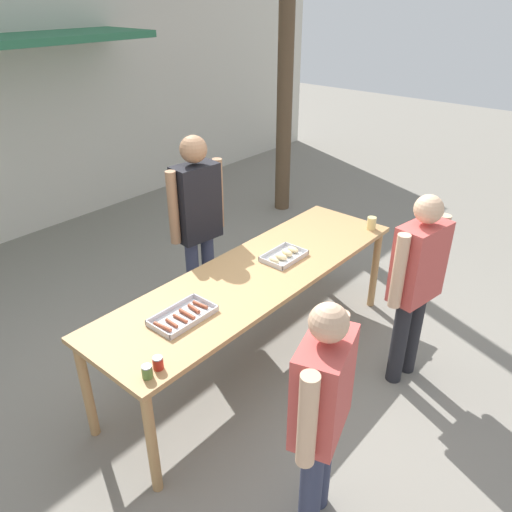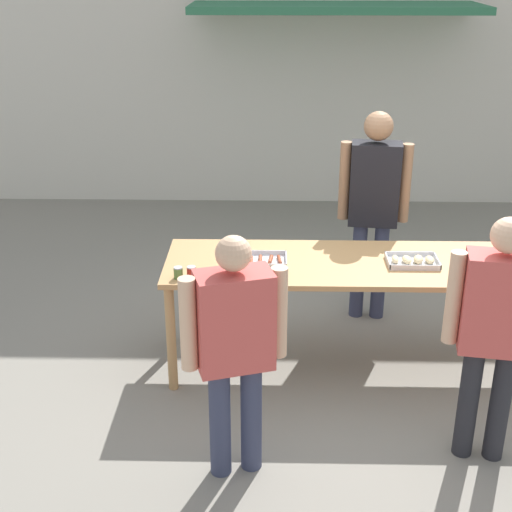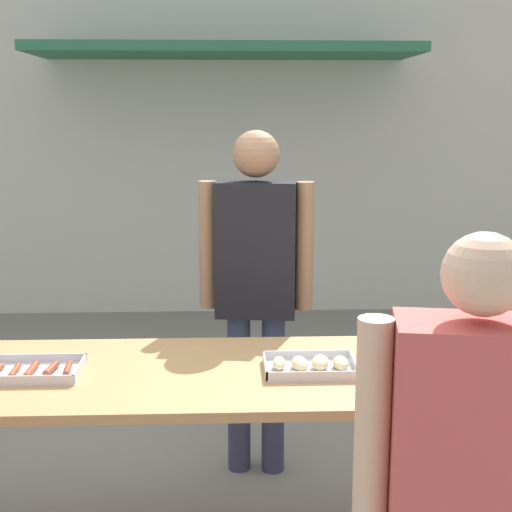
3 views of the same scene
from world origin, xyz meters
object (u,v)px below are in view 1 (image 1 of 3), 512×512
object	(u,v)px
person_customer_holding_hotdog	(322,405)
person_customer_with_cup	(417,277)
food_tray_sausages	(183,317)
beer_cup	(372,223)
condiment_jar_mustard	(147,372)
condiment_jar_ketchup	(158,363)
person_server_behind_table	(197,215)
food_tray_buns	(284,255)

from	to	relation	value
person_customer_holding_hotdog	person_customer_with_cup	xyz separation A→B (m)	(1.54, 0.17, 0.04)
food_tray_sausages	beer_cup	distance (m)	2.15
condiment_jar_mustard	condiment_jar_ketchup	size ratio (longest dim) A/B	1.00
person_server_behind_table	food_tray_buns	bearing A→B (deg)	-70.56
person_customer_holding_hotdog	condiment_jar_mustard	bearing A→B (deg)	-81.57
food_tray_buns	person_customer_holding_hotdog	bearing A→B (deg)	-135.78
condiment_jar_ketchup	person_server_behind_table	size ratio (longest dim) A/B	0.05
condiment_jar_ketchup	person_customer_with_cup	distance (m)	2.04
beer_cup	person_customer_with_cup	xyz separation A→B (m)	(-0.69, -0.76, 0.02)
condiment_jar_mustard	person_customer_holding_hotdog	distance (m)	1.02
food_tray_buns	person_customer_holding_hotdog	world-z (taller)	person_customer_holding_hotdog
person_server_behind_table	person_customer_holding_hotdog	size ratio (longest dim) A/B	1.16
condiment_jar_mustard	person_customer_with_cup	bearing A→B (deg)	-20.87
person_customer_with_cup	condiment_jar_ketchup	bearing A→B (deg)	-12.73
food_tray_sausages	person_customer_with_cup	distance (m)	1.78
beer_cup	person_customer_with_cup	bearing A→B (deg)	-132.24
person_server_behind_table	person_customer_with_cup	world-z (taller)	person_server_behind_table
condiment_jar_ketchup	person_customer_with_cup	xyz separation A→B (m)	(1.89, -0.77, 0.04)
person_customer_holding_hotdog	condiment_jar_ketchup	bearing A→B (deg)	-86.56
person_server_behind_table	person_customer_holding_hotdog	distance (m)	2.31
person_customer_holding_hotdog	person_server_behind_table	bearing A→B (deg)	-134.08
food_tray_buns	person_customer_with_cup	distance (m)	1.08
food_tray_sausages	food_tray_buns	bearing A→B (deg)	0.04
condiment_jar_ketchup	person_server_behind_table	xyz separation A→B (m)	(1.40, 1.12, 0.18)
condiment_jar_mustard	food_tray_buns	bearing A→B (deg)	9.61
food_tray_sausages	beer_cup	bearing A→B (deg)	-7.31
food_tray_buns	person_customer_holding_hotdog	size ratio (longest dim) A/B	0.24
food_tray_sausages	person_customer_holding_hotdog	size ratio (longest dim) A/B	0.29
food_tray_sausages	condiment_jar_ketchup	distance (m)	0.52
beer_cup	person_customer_holding_hotdog	world-z (taller)	person_customer_holding_hotdog
condiment_jar_mustard	beer_cup	world-z (taller)	beer_cup
condiment_jar_mustard	person_customer_holding_hotdog	world-z (taller)	person_customer_holding_hotdog
food_tray_buns	beer_cup	distance (m)	1.03
food_tray_buns	condiment_jar_mustard	xyz separation A→B (m)	(-1.68, -0.28, 0.02)
person_customer_with_cup	person_customer_holding_hotdog	bearing A→B (deg)	15.71
person_server_behind_table	condiment_jar_mustard	bearing A→B (deg)	-136.17
beer_cup	condiment_jar_ketchup	bearing A→B (deg)	179.97
person_customer_holding_hotdog	person_customer_with_cup	distance (m)	1.55
food_tray_buns	person_server_behind_table	world-z (taller)	person_server_behind_table
food_tray_sausages	person_server_behind_table	size ratio (longest dim) A/B	0.25
condiment_jar_ketchup	person_customer_with_cup	bearing A→B (deg)	-22.09
food_tray_sausages	condiment_jar_ketchup	xyz separation A→B (m)	(-0.44, -0.27, 0.03)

